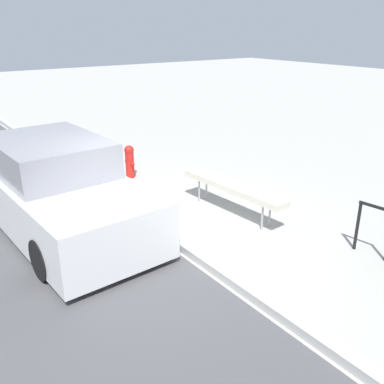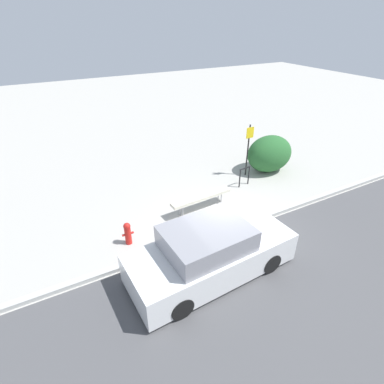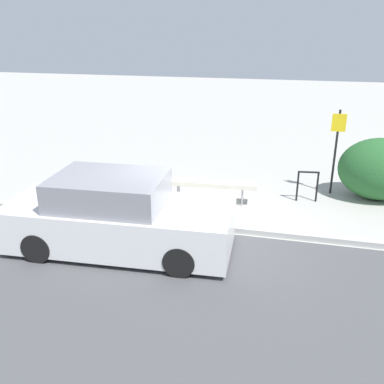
# 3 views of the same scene
# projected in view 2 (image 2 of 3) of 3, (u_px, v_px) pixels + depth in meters

# --- Properties ---
(ground_plane) EXTENTS (60.00, 60.00, 0.00)m
(ground_plane) POSITION_uv_depth(u_px,v_px,m) (225.00, 232.00, 9.88)
(ground_plane) COLOR #ADAAA3
(road_strip) EXTENTS (60.00, 10.00, 0.01)m
(road_strip) POSITION_uv_depth(u_px,v_px,m) (368.00, 374.00, 5.97)
(road_strip) COLOR #4C4C4F
(road_strip) RESTS_ON ground_plane
(curb) EXTENTS (60.00, 0.20, 0.13)m
(curb) POSITION_uv_depth(u_px,v_px,m) (225.00, 230.00, 9.84)
(curb) COLOR #B7B7B2
(curb) RESTS_ON ground_plane
(bench) EXTENTS (2.41, 0.51, 0.58)m
(bench) POSITION_uv_depth(u_px,v_px,m) (201.00, 197.00, 10.76)
(bench) COLOR #99999E
(bench) RESTS_ON ground_plane
(bike_rack) EXTENTS (0.55, 0.12, 0.83)m
(bike_rack) POSITION_uv_depth(u_px,v_px,m) (244.00, 175.00, 12.29)
(bike_rack) COLOR black
(bike_rack) RESTS_ON ground_plane
(sign_post) EXTENTS (0.36, 0.08, 2.30)m
(sign_post) POSITION_uv_depth(u_px,v_px,m) (248.00, 146.00, 12.66)
(sign_post) COLOR black
(sign_post) RESTS_ON ground_plane
(fire_hydrant) EXTENTS (0.36, 0.22, 0.77)m
(fire_hydrant) POSITION_uv_depth(u_px,v_px,m) (128.00, 233.00, 9.18)
(fire_hydrant) COLOR red
(fire_hydrant) RESTS_ON ground_plane
(shrub_hedge) EXTENTS (2.13, 1.58, 1.64)m
(shrub_hedge) POSITION_uv_depth(u_px,v_px,m) (269.00, 154.00, 13.34)
(shrub_hedge) COLOR #28602D
(shrub_hedge) RESTS_ON ground_plane
(parked_car_near) EXTENTS (4.64, 2.03, 1.56)m
(parked_car_near) POSITION_uv_depth(u_px,v_px,m) (211.00, 253.00, 7.98)
(parked_car_near) COLOR black
(parked_car_near) RESTS_ON ground_plane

